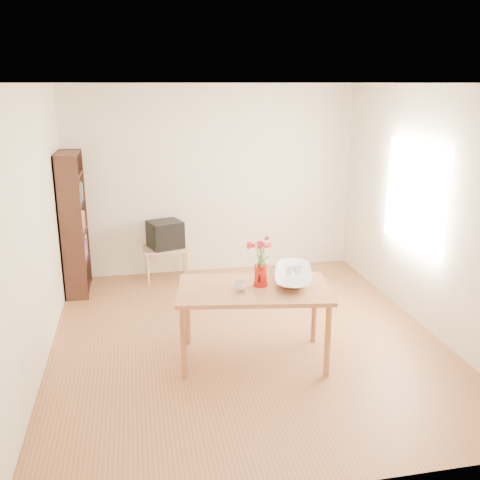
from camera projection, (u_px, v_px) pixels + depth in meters
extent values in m
plane|color=brown|center=(246.00, 338.00, 5.68)|extent=(4.50, 4.50, 0.00)
plane|color=white|center=(246.00, 83.00, 4.95)|extent=(4.50, 4.50, 0.00)
plane|color=#F3EAC4|center=(213.00, 181.00, 7.43)|extent=(4.00, 0.00, 4.00)
plane|color=#F3EAC4|center=(323.00, 309.00, 3.19)|extent=(4.00, 0.00, 4.00)
plane|color=#F3EAC4|center=(34.00, 230.00, 4.94)|extent=(0.00, 4.50, 4.50)
plane|color=#F3EAC4|center=(429.00, 210.00, 5.69)|extent=(0.00, 4.50, 4.50)
plane|color=white|center=(414.00, 196.00, 5.94)|extent=(0.00, 1.30, 1.30)
cube|color=#9C5A35|center=(254.00, 289.00, 5.04)|extent=(1.53, 1.03, 0.04)
cylinder|color=#9C5A35|center=(183.00, 344.00, 4.79)|extent=(0.06, 0.06, 0.71)
cylinder|color=#9C5A35|center=(328.00, 341.00, 4.84)|extent=(0.06, 0.06, 0.71)
cylinder|color=#9C5A35|center=(188.00, 312.00, 5.45)|extent=(0.06, 0.06, 0.71)
cylinder|color=#9C5A35|center=(314.00, 310.00, 5.50)|extent=(0.06, 0.06, 0.71)
cube|color=tan|center=(166.00, 248.00, 7.27)|extent=(0.60, 0.45, 0.03)
cylinder|color=tan|center=(148.00, 270.00, 7.12)|extent=(0.04, 0.04, 0.43)
cylinder|color=tan|center=(187.00, 267.00, 7.21)|extent=(0.04, 0.04, 0.43)
cylinder|color=tan|center=(147.00, 261.00, 7.46)|extent=(0.04, 0.04, 0.43)
cylinder|color=tan|center=(184.00, 259.00, 7.56)|extent=(0.04, 0.04, 0.43)
cube|color=black|center=(71.00, 231.00, 6.41)|extent=(0.28, 0.02, 1.80)
cube|color=black|center=(76.00, 218.00, 7.04)|extent=(0.28, 0.03, 1.80)
cube|color=black|center=(63.00, 224.00, 6.70)|extent=(0.02, 0.70, 1.80)
cube|color=black|center=(79.00, 288.00, 6.97)|extent=(0.27, 0.65, 0.02)
cube|color=black|center=(77.00, 262.00, 6.86)|extent=(0.27, 0.65, 0.02)
cube|color=black|center=(74.00, 233.00, 6.76)|extent=(0.27, 0.65, 0.02)
cube|color=black|center=(72.00, 204.00, 6.65)|extent=(0.27, 0.65, 0.02)
cube|color=black|center=(69.00, 175.00, 6.55)|extent=(0.27, 0.65, 0.02)
cube|color=black|center=(67.00, 154.00, 6.48)|extent=(0.27, 0.65, 0.02)
cylinder|color=red|center=(261.00, 276.00, 5.06)|extent=(0.12, 0.12, 0.20)
cylinder|color=red|center=(261.00, 284.00, 5.09)|extent=(0.14, 0.14, 0.02)
cylinder|color=red|center=(261.00, 265.00, 5.03)|extent=(0.13, 0.13, 0.01)
cone|color=red|center=(264.00, 269.00, 5.00)|extent=(0.06, 0.08, 0.06)
torus|color=black|center=(256.00, 272.00, 5.12)|extent=(0.05, 0.10, 0.10)
imported|color=white|center=(240.00, 286.00, 4.95)|extent=(0.12, 0.12, 0.09)
imported|color=white|center=(294.00, 255.00, 5.16)|extent=(0.67, 0.67, 0.51)
imported|color=white|center=(290.00, 260.00, 5.17)|extent=(0.10, 0.10, 0.07)
imported|color=white|center=(297.00, 259.00, 5.20)|extent=(0.10, 0.10, 0.07)
cube|color=black|center=(165.00, 234.00, 7.22)|extent=(0.52, 0.50, 0.36)
cube|color=black|center=(165.00, 232.00, 7.28)|extent=(0.34, 0.29, 0.25)
cube|color=black|center=(166.00, 237.00, 7.03)|extent=(0.31, 0.12, 0.25)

